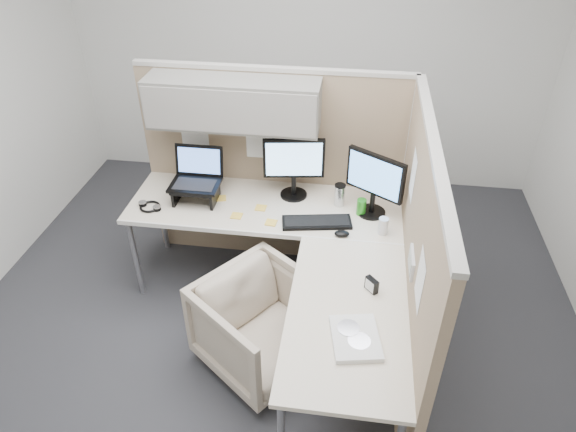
# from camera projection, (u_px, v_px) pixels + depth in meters

# --- Properties ---
(ground) EXTENTS (4.50, 4.50, 0.00)m
(ground) POSITION_uv_depth(u_px,v_px,m) (270.00, 330.00, 3.71)
(ground) COLOR #2A2A2E
(ground) RESTS_ON ground
(partition_back) EXTENTS (2.00, 0.36, 1.63)m
(partition_back) POSITION_uv_depth(u_px,v_px,m) (257.00, 140.00, 3.77)
(partition_back) COLOR #9A8165
(partition_back) RESTS_ON ground
(partition_right) EXTENTS (0.07, 2.03, 1.63)m
(partition_right) POSITION_uv_depth(u_px,v_px,m) (412.00, 261.00, 3.08)
(partition_right) COLOR #9A8165
(partition_right) RESTS_ON ground
(desk) EXTENTS (2.00, 1.98, 0.73)m
(desk) POSITION_uv_depth(u_px,v_px,m) (289.00, 247.00, 3.40)
(desk) COLOR beige
(desk) RESTS_ON ground
(office_chair) EXTENTS (0.94, 0.95, 0.72)m
(office_chair) POSITION_uv_depth(u_px,v_px,m) (262.00, 322.00, 3.30)
(office_chair) COLOR beige
(office_chair) RESTS_ON ground
(monitor_left) EXTENTS (0.44, 0.20, 0.47)m
(monitor_left) POSITION_uv_depth(u_px,v_px,m) (294.00, 163.00, 3.68)
(monitor_left) COLOR black
(monitor_left) RESTS_ON desk
(monitor_right) EXTENTS (0.39, 0.27, 0.47)m
(monitor_right) POSITION_uv_depth(u_px,v_px,m) (375.00, 180.00, 3.49)
(monitor_right) COLOR black
(monitor_right) RESTS_ON desk
(laptop_station) EXTENTS (0.36, 0.31, 0.37)m
(laptop_station) POSITION_uv_depth(u_px,v_px,m) (196.00, 182.00, 3.73)
(laptop_station) COLOR black
(laptop_station) RESTS_ON desk
(keyboard) EXTENTS (0.50, 0.24, 0.02)m
(keyboard) POSITION_uv_depth(u_px,v_px,m) (317.00, 222.00, 3.54)
(keyboard) COLOR black
(keyboard) RESTS_ON desk
(mouse) EXTENTS (0.11, 0.07, 0.04)m
(mouse) POSITION_uv_depth(u_px,v_px,m) (342.00, 234.00, 3.42)
(mouse) COLOR black
(mouse) RESTS_ON desk
(travel_mug) EXTENTS (0.08, 0.08, 0.17)m
(travel_mug) POSITION_uv_depth(u_px,v_px,m) (340.00, 195.00, 3.69)
(travel_mug) COLOR silver
(travel_mug) RESTS_ON desk
(soda_can_green) EXTENTS (0.07, 0.07, 0.12)m
(soda_can_green) POSITION_uv_depth(u_px,v_px,m) (383.00, 226.00, 3.42)
(soda_can_green) COLOR silver
(soda_can_green) RESTS_ON desk
(soda_can_silver) EXTENTS (0.07, 0.07, 0.12)m
(soda_can_silver) POSITION_uv_depth(u_px,v_px,m) (361.00, 207.00, 3.61)
(soda_can_silver) COLOR #268C1E
(soda_can_silver) RESTS_ON desk
(sticky_note_d) EXTENTS (0.08, 0.08, 0.01)m
(sticky_note_d) POSITION_uv_depth(u_px,v_px,m) (261.00, 208.00, 3.70)
(sticky_note_d) COLOR yellow
(sticky_note_d) RESTS_ON desk
(sticky_note_a) EXTENTS (0.08, 0.08, 0.01)m
(sticky_note_a) POSITION_uv_depth(u_px,v_px,m) (237.00, 216.00, 3.62)
(sticky_note_a) COLOR yellow
(sticky_note_a) RESTS_ON desk
(sticky_note_c) EXTENTS (0.09, 0.09, 0.01)m
(sticky_note_c) POSITION_uv_depth(u_px,v_px,m) (221.00, 198.00, 3.80)
(sticky_note_c) COLOR yellow
(sticky_note_c) RESTS_ON desk
(sticky_note_b) EXTENTS (0.08, 0.08, 0.01)m
(sticky_note_b) POSITION_uv_depth(u_px,v_px,m) (271.00, 223.00, 3.55)
(sticky_note_b) COLOR yellow
(sticky_note_b) RESTS_ON desk
(headphones) EXTENTS (0.19, 0.19, 0.03)m
(headphones) POSITION_uv_depth(u_px,v_px,m) (150.00, 206.00, 3.70)
(headphones) COLOR black
(headphones) RESTS_ON desk
(paper_stack) EXTENTS (0.30, 0.35, 0.03)m
(paper_stack) POSITION_uv_depth(u_px,v_px,m) (355.00, 338.00, 2.69)
(paper_stack) COLOR white
(paper_stack) RESTS_ON desk
(desk_clock) EXTENTS (0.08, 0.09, 0.09)m
(desk_clock) POSITION_uv_depth(u_px,v_px,m) (372.00, 285.00, 2.98)
(desk_clock) COLOR black
(desk_clock) RESTS_ON desk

